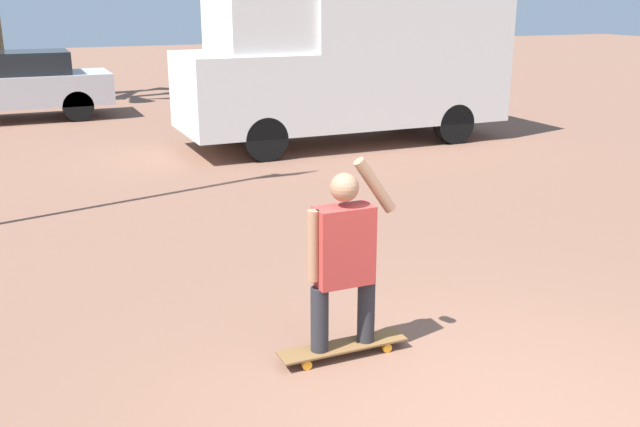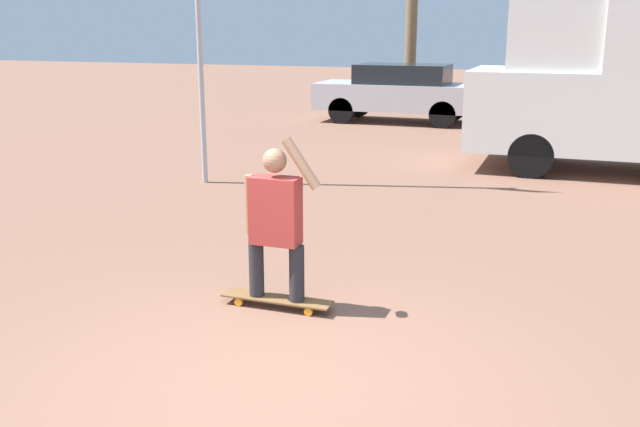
% 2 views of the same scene
% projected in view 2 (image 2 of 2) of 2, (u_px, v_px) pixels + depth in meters
% --- Properties ---
extents(ground_plane, '(80.00, 80.00, 0.00)m').
position_uv_depth(ground_plane, '(270.00, 388.00, 5.17)').
color(ground_plane, brown).
extents(skateboard, '(1.06, 0.23, 0.09)m').
position_uv_depth(skateboard, '(277.00, 299.00, 6.63)').
color(skateboard, brown).
rests_on(skateboard, ground_plane).
extents(person_skateboarder, '(0.73, 0.22, 1.51)m').
position_uv_depth(person_skateboarder, '(275.00, 216.00, 6.42)').
color(person_skateboarder, '#28282D').
rests_on(person_skateboarder, skateboard).
extents(parked_car_silver, '(4.40, 1.74, 1.55)m').
position_uv_depth(parked_car_silver, '(399.00, 92.00, 19.23)').
color(parked_car_silver, black).
rests_on(parked_car_silver, ground_plane).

